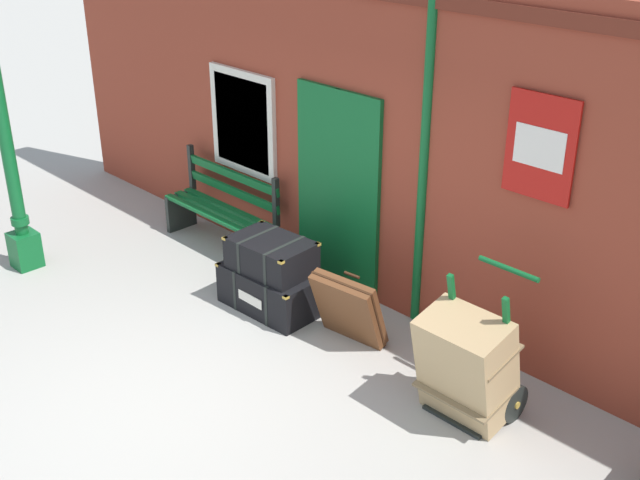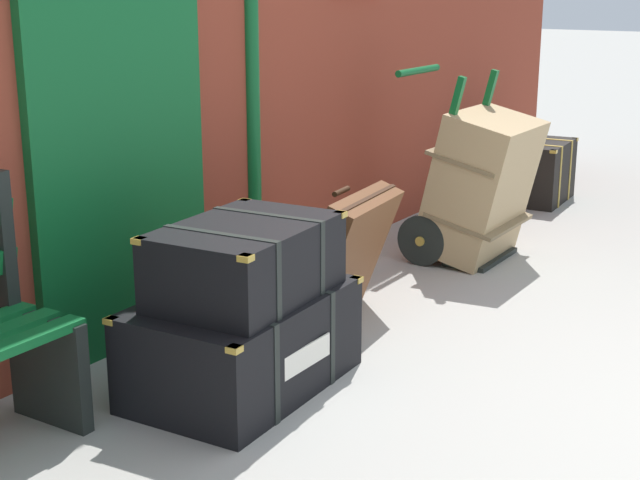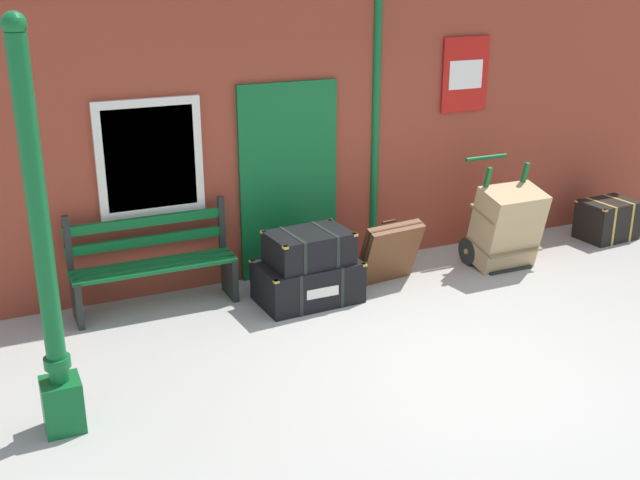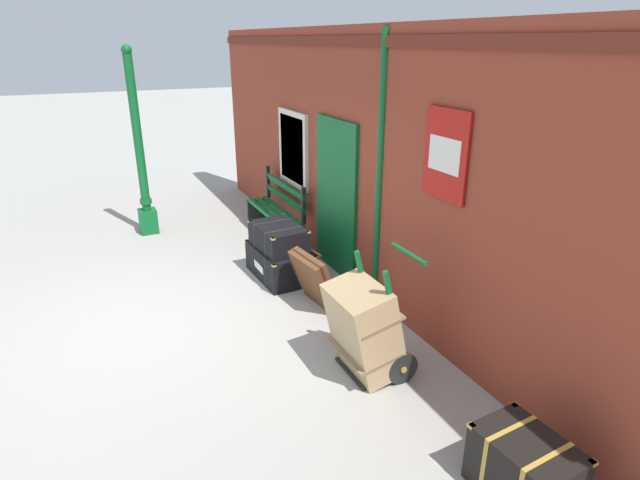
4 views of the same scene
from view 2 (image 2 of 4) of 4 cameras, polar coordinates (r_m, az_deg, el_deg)
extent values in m
cube|color=brown|center=(4.86, -9.93, 13.89)|extent=(10.40, 0.30, 3.20)
cube|color=#0F5B28|center=(4.45, -12.03, 6.53)|extent=(1.10, 0.05, 2.10)
cube|color=#093718|center=(4.44, -11.92, 6.52)|extent=(0.06, 0.02, 2.10)
cylinder|color=#0F5B28|center=(5.21, -4.28, 14.17)|extent=(0.09, 0.09, 3.14)
cube|color=black|center=(3.91, -16.13, -7.59)|extent=(0.06, 0.40, 0.45)
cube|color=black|center=(3.90, -18.64, -0.02)|extent=(0.06, 0.06, 0.56)
cube|color=black|center=(4.09, -4.73, -6.21)|extent=(1.03, 0.68, 0.42)
cube|color=black|center=(3.92, -6.61, -7.24)|extent=(0.06, 0.65, 0.43)
cube|color=black|center=(4.26, -3.00, -5.25)|extent=(0.06, 0.65, 0.43)
cube|color=#B79338|center=(3.49, -5.23, -6.63)|extent=(0.05, 0.05, 0.02)
cube|color=#B79338|center=(4.26, 2.22, -2.42)|extent=(0.05, 0.05, 0.02)
cube|color=#B79338|center=(3.85, -12.58, -4.80)|extent=(0.05, 0.05, 0.02)
cube|color=#B79338|center=(4.56, -4.46, -1.25)|extent=(0.05, 0.05, 0.02)
cube|color=silver|center=(3.92, -0.86, -7.13)|extent=(0.36, 0.01, 0.10)
cube|color=black|center=(3.96, -4.54, -1.27)|extent=(0.84, 0.59, 0.32)
cube|color=black|center=(3.81, -6.01, -1.96)|extent=(0.07, 0.55, 0.33)
cube|color=black|center=(4.10, -3.17, -0.63)|extent=(0.07, 0.55, 0.33)
cube|color=#B79338|center=(3.48, -4.54, -1.10)|extent=(0.05, 0.05, 0.02)
cube|color=#B79338|center=(4.11, 1.23, 1.57)|extent=(0.05, 0.05, 0.02)
cube|color=#B79338|center=(3.77, -10.93, -0.04)|extent=(0.05, 0.05, 0.02)
cube|color=#B79338|center=(4.36, -4.62, 2.32)|extent=(0.05, 0.05, 0.02)
cube|color=black|center=(6.07, 9.72, -1.01)|extent=(0.56, 0.28, 0.03)
cube|color=#0F5B28|center=(5.79, 7.18, 4.14)|extent=(0.04, 0.32, 1.18)
cube|color=#0F5B28|center=(6.24, 9.17, 4.88)|extent=(0.04, 0.32, 1.18)
cylinder|color=#0F5B28|center=(6.05, 5.99, 10.21)|extent=(0.54, 0.04, 0.04)
cylinder|color=black|center=(5.85, 6.22, -0.02)|extent=(0.04, 0.32, 0.32)
cylinder|color=#B79338|center=(5.85, 6.22, -0.02)|extent=(0.07, 0.06, 0.06)
cylinder|color=black|center=(6.41, 8.77, 1.27)|extent=(0.04, 0.32, 0.32)
cylinder|color=#B79338|center=(6.41, 8.77, 1.27)|extent=(0.07, 0.06, 0.06)
cube|color=tan|center=(5.96, 9.75, 3.28)|extent=(0.68, 0.62, 0.95)
cube|color=olive|center=(6.01, 9.66, 1.48)|extent=(0.70, 0.45, 0.12)
cube|color=olive|center=(5.93, 9.83, 5.11)|extent=(0.70, 0.45, 0.12)
cube|color=brown|center=(4.84, 1.63, -1.00)|extent=(0.70, 0.44, 0.69)
cylinder|color=#3A2112|center=(4.77, 1.30, 2.98)|extent=(0.16, 0.05, 0.03)
cube|color=#351E10|center=(4.84, 1.63, -1.00)|extent=(0.70, 0.33, 0.66)
cube|color=black|center=(7.73, 12.96, 4.10)|extent=(0.71, 0.52, 0.48)
cube|color=#B79338|center=(7.58, 12.64, 3.91)|extent=(0.07, 0.49, 0.49)
cube|color=#B79338|center=(7.87, 13.27, 4.29)|extent=(0.07, 0.49, 0.49)
cube|color=#B79338|center=(7.33, 14.02, 5.24)|extent=(0.05, 0.05, 0.02)
cube|color=#B79338|center=(7.94, 15.24, 5.92)|extent=(0.05, 0.05, 0.02)
cube|color=#B79338|center=(7.45, 10.75, 5.59)|extent=(0.05, 0.05, 0.02)
cube|color=#B79338|center=(8.05, 12.19, 6.25)|extent=(0.05, 0.05, 0.02)
camera|label=1|loc=(8.90, 51.86, 25.27)|focal=44.82mm
camera|label=3|loc=(4.59, 124.60, 10.95)|focal=43.64mm
camera|label=4|loc=(9.13, 34.61, 21.30)|focal=28.95mm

